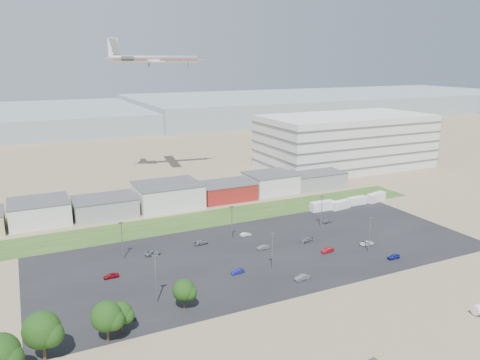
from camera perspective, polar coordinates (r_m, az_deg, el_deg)
ground at (r=109.83m, az=5.72°, el=-12.87°), size 700.00×700.00×0.00m
parking_lot at (r=127.74m, az=2.96°, el=-8.75°), size 120.00×50.00×0.01m
grass_strip at (r=152.92m, az=-4.47°, el=-4.80°), size 160.00×16.00×0.02m
hills_backdrop at (r=410.85m, az=-12.74°, el=7.67°), size 700.00×200.00×9.00m
building_row at (r=164.36m, az=-12.45°, el=-2.27°), size 170.00×20.00×8.00m
parking_garage at (r=230.52m, az=12.72°, el=4.64°), size 80.00×40.00×25.00m
box_trailer_a at (r=163.35m, az=9.96°, el=-3.13°), size 8.53×2.87×3.17m
box_trailer_b at (r=166.34m, az=12.14°, el=-2.98°), size 7.83×3.35×2.84m
box_trailer_c at (r=172.58m, az=14.06°, el=-2.47°), size 7.42×2.32×2.78m
box_trailer_d at (r=178.13m, az=16.25°, el=-2.03°), size 8.71×4.56×3.12m
tree_far_left at (r=86.63m, az=-27.20°, el=-18.71°), size 6.85×6.85×10.27m
tree_left at (r=90.06m, az=-22.99°, el=-16.87°), size 6.87×6.87×10.31m
tree_mid at (r=91.87m, az=-15.96°, el=-16.02°), size 6.04×6.04×9.06m
tree_right at (r=94.41m, az=-14.32°, el=-15.71°), size 4.72×4.72×7.08m
tree_near at (r=99.75m, az=-6.87°, el=-13.47°), size 4.98×4.98×7.47m
lightpole_front_l at (r=102.33m, az=-10.21°, el=-11.81°), size 1.27×0.53×10.80m
lightpole_front_m at (r=115.45m, az=3.96°, el=-8.77°), size 1.14×0.47×9.67m
lightpole_front_r at (r=130.90m, az=15.50°, el=-6.44°), size 1.13×0.47×9.61m
lightpole_back_l at (r=125.11m, az=-14.18°, el=-7.22°), size 1.19×0.49×10.07m
lightpole_back_m at (r=133.33m, az=-0.99°, el=-5.35°), size 1.21×0.50×10.29m
lightpole_back_r at (r=146.19m, az=9.91°, el=-3.83°), size 1.18×0.49×10.00m
airliner at (r=202.10m, az=-10.24°, el=14.37°), size 45.91×34.45×12.50m
parked_car_0 at (r=136.41m, az=15.17°, el=-7.46°), size 4.25×2.37×1.13m
parked_car_1 at (r=129.28m, az=10.62°, el=-8.40°), size 3.96×1.82×1.26m
parked_car_2 at (r=129.58m, az=18.21°, el=-8.86°), size 3.58×1.46×1.22m
parked_car_4 at (r=115.38m, az=-0.28°, el=-11.08°), size 3.45×1.44×1.11m
parked_car_5 at (r=117.26m, az=-15.44°, el=-11.17°), size 3.64×1.55×1.23m
parked_car_6 at (r=132.68m, az=-4.72°, el=-7.60°), size 4.14×1.79×1.19m
parked_car_7 at (r=129.29m, az=2.83°, el=-8.18°), size 3.57×1.30×1.17m
parked_car_8 at (r=151.68m, az=10.60°, el=-4.95°), size 3.42×1.55×1.14m
parked_car_9 at (r=127.57m, az=-10.61°, el=-8.75°), size 4.30×2.22×1.16m
parked_car_10 at (r=99.30m, az=-13.73°, el=-16.03°), size 4.15×1.93×1.17m
parked_car_11 at (r=138.29m, az=0.70°, el=-6.63°), size 3.43×1.39×1.11m
parked_car_12 at (r=135.32m, az=8.11°, el=-7.25°), size 4.24×2.05×1.19m
parked_car_13 at (r=113.30m, az=7.58°, el=-11.67°), size 4.00×1.58×1.29m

